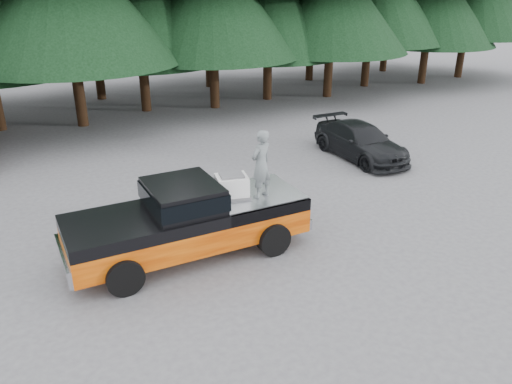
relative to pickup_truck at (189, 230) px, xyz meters
name	(u,v)px	position (x,y,z in m)	size (l,w,h in m)	color
ground	(232,260)	(0.81, -0.77, -0.67)	(120.00, 120.00, 0.00)	#4D4D4F
pickup_truck	(189,230)	(0.00, 0.00, 0.00)	(6.00, 2.04, 1.33)	#D4610E
truck_cab	(183,195)	(-0.10, 0.00, 0.96)	(1.66, 1.90, 0.59)	black
air_compressor	(232,187)	(1.19, 0.01, 0.93)	(0.77, 0.64, 0.53)	silver
man_on_bed	(261,164)	(1.83, -0.33, 1.53)	(0.63, 0.41, 1.72)	slate
parked_car	(360,141)	(8.46, 3.96, -0.01)	(1.83, 4.49, 1.30)	black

